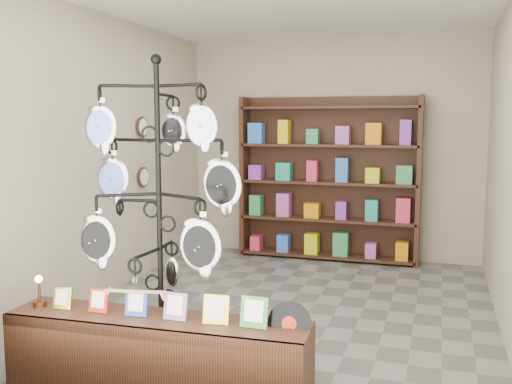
% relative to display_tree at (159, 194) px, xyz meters
% --- Properties ---
extents(ground, '(5.00, 5.00, 0.00)m').
position_rel_display_tree_xyz_m(ground, '(0.47, 1.66, -1.34)').
color(ground, slate).
rests_on(ground, ground).
extents(room_envelope, '(5.00, 5.00, 5.00)m').
position_rel_display_tree_xyz_m(room_envelope, '(0.47, 1.66, 0.51)').
color(room_envelope, '#B5A992').
rests_on(room_envelope, ground).
extents(display_tree, '(1.19, 1.07, 2.33)m').
position_rel_display_tree_xyz_m(display_tree, '(0.00, 0.00, 0.00)').
color(display_tree, black).
rests_on(display_tree, ground).
extents(front_shelf, '(2.15, 0.54, 0.76)m').
position_rel_display_tree_xyz_m(front_shelf, '(0.09, -0.24, -1.08)').
color(front_shelf, black).
rests_on(front_shelf, ground).
extents(back_shelving, '(2.42, 0.36, 2.20)m').
position_rel_display_tree_xyz_m(back_shelving, '(0.47, 3.96, -0.32)').
color(back_shelving, black).
rests_on(back_shelving, ground).
extents(wall_clocks, '(0.03, 0.24, 0.84)m').
position_rel_display_tree_xyz_m(wall_clocks, '(-1.50, 2.46, 0.16)').
color(wall_clocks, black).
rests_on(wall_clocks, ground).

